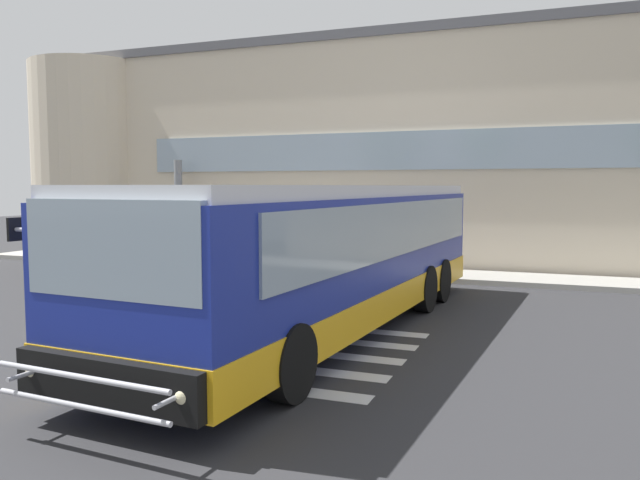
% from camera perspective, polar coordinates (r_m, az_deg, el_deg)
% --- Properties ---
extents(ground_plane, '(80.00, 90.00, 0.02)m').
position_cam_1_polar(ground_plane, '(15.02, -4.32, -5.41)').
color(ground_plane, '#2B2B2D').
rests_on(ground_plane, ground).
extents(bay_paint_stripes, '(4.40, 3.96, 0.01)m').
position_cam_1_polar(bay_paint_stripes, '(10.47, -4.24, -9.91)').
color(bay_paint_stripes, silver).
rests_on(bay_paint_stripes, ground).
extents(terminal_building, '(24.69, 13.80, 7.69)m').
position_cam_1_polar(terminal_building, '(25.99, 5.34, 7.47)').
color(terminal_building, beige).
rests_on(terminal_building, ground).
extents(boarding_curb, '(26.89, 2.00, 0.15)m').
position_cam_1_polar(boarding_curb, '(19.40, 1.76, -2.79)').
color(boarding_curb, '#9E9B93').
rests_on(boarding_curb, ground).
extents(entry_support_column, '(0.28, 0.28, 3.45)m').
position_cam_1_polar(entry_support_column, '(22.57, -12.79, 2.77)').
color(entry_support_column, slate).
rests_on(entry_support_column, boarding_curb).
extents(bus_main_foreground, '(3.79, 11.83, 2.70)m').
position_cam_1_polar(bus_main_foreground, '(11.56, 0.77, -1.77)').
color(bus_main_foreground, navy).
rests_on(bus_main_foreground, ground).
extents(passenger_near_column, '(0.59, 0.23, 1.68)m').
position_cam_1_polar(passenger_near_column, '(21.70, -11.84, 0.59)').
color(passenger_near_column, '#1E2338').
rests_on(passenger_near_column, boarding_curb).
extents(passenger_by_doorway, '(0.54, 0.36, 1.68)m').
position_cam_1_polar(passenger_by_doorway, '(21.05, -9.10, 0.51)').
color(passenger_by_doorway, '#2D2D33').
rests_on(passenger_by_doorway, boarding_curb).
extents(passenger_at_curb_edge, '(0.53, 0.49, 1.68)m').
position_cam_1_polar(passenger_at_curb_edge, '(20.17, -7.21, 0.44)').
color(passenger_at_curb_edge, '#4C4233').
rests_on(passenger_at_curb_edge, boarding_curb).
extents(safety_bollard_yellow, '(0.18, 0.18, 0.90)m').
position_cam_1_polar(safety_bollard_yellow, '(18.35, -0.43, -2.06)').
color(safety_bollard_yellow, yellow).
rests_on(safety_bollard_yellow, ground).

